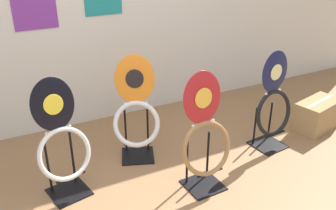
{
  "coord_description": "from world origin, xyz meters",
  "views": [
    {
      "loc": [
        -0.93,
        -1.57,
        1.85
      ],
      "look_at": [
        0.29,
        0.85,
        0.55
      ],
      "focal_mm": 40.0,
      "sensor_mm": 36.0,
      "label": 1
    }
  ],
  "objects_px": {
    "toilet_seat_display_jazz_black": "(62,145)",
    "storage_box": "(317,115)",
    "toilet_seat_display_navy_moon": "(273,104)",
    "toilet_seat_display_orange_sun": "(136,115)",
    "toilet_seat_display_crimson_swirl": "(205,135)"
  },
  "relations": [
    {
      "from": "toilet_seat_display_orange_sun",
      "to": "storage_box",
      "type": "xyz_separation_m",
      "value": [
        1.79,
        -0.36,
        -0.25
      ]
    },
    {
      "from": "toilet_seat_display_jazz_black",
      "to": "storage_box",
      "type": "relative_size",
      "value": 1.75
    },
    {
      "from": "toilet_seat_display_jazz_black",
      "to": "toilet_seat_display_orange_sun",
      "type": "xyz_separation_m",
      "value": [
        0.67,
        0.23,
        -0.02
      ]
    },
    {
      "from": "toilet_seat_display_navy_moon",
      "to": "storage_box",
      "type": "bearing_deg",
      "value": 3.88
    },
    {
      "from": "toilet_seat_display_jazz_black",
      "to": "toilet_seat_display_navy_moon",
      "type": "distance_m",
      "value": 1.83
    },
    {
      "from": "toilet_seat_display_jazz_black",
      "to": "toilet_seat_display_crimson_swirl",
      "type": "height_order",
      "value": "toilet_seat_display_crimson_swirl"
    },
    {
      "from": "toilet_seat_display_jazz_black",
      "to": "storage_box",
      "type": "height_order",
      "value": "toilet_seat_display_jazz_black"
    },
    {
      "from": "toilet_seat_display_navy_moon",
      "to": "storage_box",
      "type": "height_order",
      "value": "toilet_seat_display_navy_moon"
    },
    {
      "from": "toilet_seat_display_orange_sun",
      "to": "toilet_seat_display_jazz_black",
      "type": "bearing_deg",
      "value": -160.81
    },
    {
      "from": "toilet_seat_display_navy_moon",
      "to": "toilet_seat_display_orange_sun",
      "type": "distance_m",
      "value": 1.21
    },
    {
      "from": "storage_box",
      "to": "toilet_seat_display_navy_moon",
      "type": "bearing_deg",
      "value": -176.12
    },
    {
      "from": "toilet_seat_display_navy_moon",
      "to": "toilet_seat_display_orange_sun",
      "type": "bearing_deg",
      "value": 160.79
    },
    {
      "from": "toilet_seat_display_jazz_black",
      "to": "toilet_seat_display_orange_sun",
      "type": "distance_m",
      "value": 0.71
    },
    {
      "from": "toilet_seat_display_navy_moon",
      "to": "storage_box",
      "type": "relative_size",
      "value": 1.74
    },
    {
      "from": "toilet_seat_display_jazz_black",
      "to": "toilet_seat_display_orange_sun",
      "type": "bearing_deg",
      "value": 19.19
    }
  ]
}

